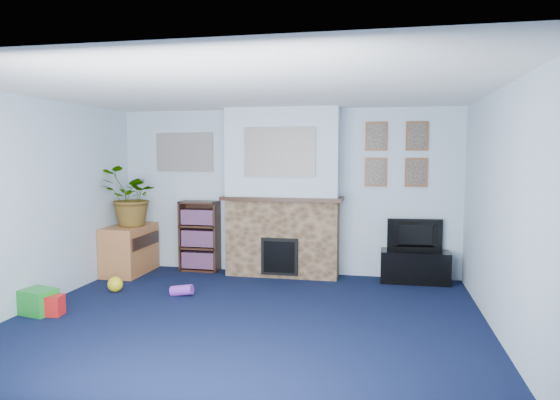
% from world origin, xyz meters
% --- Properties ---
extents(floor, '(5.00, 4.50, 0.01)m').
position_xyz_m(floor, '(0.00, 0.00, 0.00)').
color(floor, black).
rests_on(floor, ground).
extents(ceiling, '(5.00, 4.50, 0.01)m').
position_xyz_m(ceiling, '(0.00, 0.00, 2.40)').
color(ceiling, white).
rests_on(ceiling, wall_back).
extents(wall_back, '(5.00, 0.04, 2.40)m').
position_xyz_m(wall_back, '(0.00, 2.25, 1.20)').
color(wall_back, '#AFC2D3').
rests_on(wall_back, ground).
extents(wall_front, '(5.00, 0.04, 2.40)m').
position_xyz_m(wall_front, '(0.00, -2.25, 1.20)').
color(wall_front, '#AFC2D3').
rests_on(wall_front, ground).
extents(wall_left, '(0.04, 4.50, 2.40)m').
position_xyz_m(wall_left, '(-2.50, 0.00, 1.20)').
color(wall_left, '#AFC2D3').
rests_on(wall_left, ground).
extents(wall_right, '(0.04, 4.50, 2.40)m').
position_xyz_m(wall_right, '(2.50, 0.00, 1.20)').
color(wall_right, '#AFC2D3').
rests_on(wall_right, ground).
extents(chimney_breast, '(1.72, 0.50, 2.40)m').
position_xyz_m(chimney_breast, '(0.00, 2.05, 1.18)').
color(chimney_breast, brown).
rests_on(chimney_breast, ground).
extents(collage_main, '(1.00, 0.03, 0.68)m').
position_xyz_m(collage_main, '(0.00, 1.84, 1.78)').
color(collage_main, gray).
rests_on(collage_main, chimney_breast).
extents(collage_left, '(0.90, 0.03, 0.58)m').
position_xyz_m(collage_left, '(-1.55, 2.23, 1.78)').
color(collage_left, gray).
rests_on(collage_left, wall_back).
extents(portrait_tl, '(0.30, 0.03, 0.40)m').
position_xyz_m(portrait_tl, '(1.30, 2.23, 2.00)').
color(portrait_tl, brown).
rests_on(portrait_tl, wall_back).
extents(portrait_tr, '(0.30, 0.03, 0.40)m').
position_xyz_m(portrait_tr, '(1.85, 2.23, 2.00)').
color(portrait_tr, brown).
rests_on(portrait_tr, wall_back).
extents(portrait_bl, '(0.30, 0.03, 0.40)m').
position_xyz_m(portrait_bl, '(1.30, 2.23, 1.50)').
color(portrait_bl, brown).
rests_on(portrait_bl, wall_back).
extents(portrait_br, '(0.30, 0.03, 0.40)m').
position_xyz_m(portrait_br, '(1.85, 2.23, 1.50)').
color(portrait_br, brown).
rests_on(portrait_br, wall_back).
extents(tv_stand, '(0.92, 0.39, 0.44)m').
position_xyz_m(tv_stand, '(1.85, 2.03, 0.23)').
color(tv_stand, black).
rests_on(tv_stand, ground).
extents(television, '(0.75, 0.16, 0.43)m').
position_xyz_m(television, '(1.85, 2.05, 0.65)').
color(television, black).
rests_on(television, tv_stand).
extents(bookshelf, '(0.58, 0.28, 1.05)m').
position_xyz_m(bookshelf, '(-1.28, 2.11, 0.50)').
color(bookshelf, black).
rests_on(bookshelf, ground).
extents(sideboard, '(0.50, 0.91, 0.71)m').
position_xyz_m(sideboard, '(-2.24, 1.75, 0.35)').
color(sideboard, '#AE6838').
rests_on(sideboard, ground).
extents(potted_plant, '(0.95, 1.00, 0.87)m').
position_xyz_m(potted_plant, '(-2.19, 1.70, 1.14)').
color(potted_plant, '#26661E').
rests_on(potted_plant, sideboard).
extents(mantel_clock, '(0.09, 0.05, 0.13)m').
position_xyz_m(mantel_clock, '(-0.12, 2.00, 1.22)').
color(mantel_clock, gold).
rests_on(mantel_clock, chimney_breast).
extents(mantel_candle, '(0.05, 0.05, 0.15)m').
position_xyz_m(mantel_candle, '(0.35, 2.00, 1.23)').
color(mantel_candle, '#B2BFC6').
rests_on(mantel_candle, chimney_breast).
extents(mantel_teddy, '(0.12, 0.12, 0.12)m').
position_xyz_m(mantel_teddy, '(-0.61, 2.00, 1.22)').
color(mantel_teddy, gray).
rests_on(mantel_teddy, chimney_breast).
extents(mantel_can, '(0.07, 0.07, 0.13)m').
position_xyz_m(mantel_can, '(0.69, 2.00, 1.21)').
color(mantel_can, red).
rests_on(mantel_can, chimney_breast).
extents(green_crate, '(0.39, 0.34, 0.27)m').
position_xyz_m(green_crate, '(-2.30, -0.19, 0.14)').
color(green_crate, '#198C26').
rests_on(green_crate, ground).
extents(toy_ball, '(0.19, 0.19, 0.19)m').
position_xyz_m(toy_ball, '(-1.93, 0.78, 0.09)').
color(toy_ball, yellow).
rests_on(toy_ball, ground).
extents(toy_block, '(0.21, 0.21, 0.22)m').
position_xyz_m(toy_block, '(-2.10, -0.20, 0.11)').
color(toy_block, red).
rests_on(toy_block, ground).
extents(toy_tube, '(0.29, 0.13, 0.17)m').
position_xyz_m(toy_tube, '(-1.02, 0.77, 0.07)').
color(toy_tube, purple).
rests_on(toy_tube, ground).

